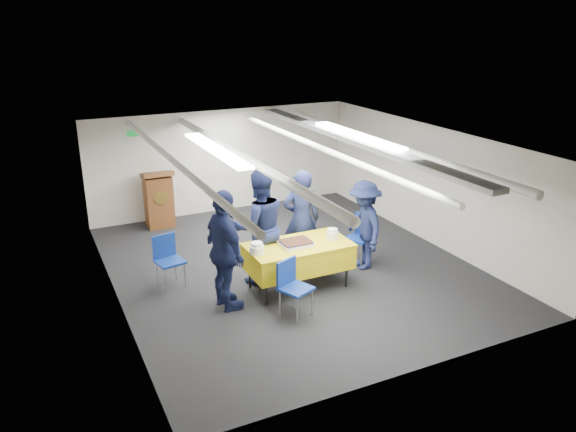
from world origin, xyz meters
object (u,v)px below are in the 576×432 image
at_px(podium, 159,199).
at_px(chair_near, 292,282).
at_px(serving_table, 298,256).
at_px(sailor_a, 301,219).
at_px(sailor_d, 364,225).
at_px(sheet_cake, 296,243).
at_px(sailor_b, 259,227).
at_px(chair_left, 167,255).
at_px(chair_right, 362,233).
at_px(sailor_c, 225,251).

bearing_deg(podium, chair_near, -79.16).
xyz_separation_m(serving_table, podium, (-1.37, 3.82, 0.05)).
bearing_deg(sailor_a, sailor_d, 171.84).
xyz_separation_m(sheet_cake, sailor_b, (-0.40, 0.54, 0.16)).
bearing_deg(sheet_cake, serving_table, 30.12).
bearing_deg(sailor_d, chair_left, -95.17).
bearing_deg(chair_right, chair_left, 171.34).
relative_size(serving_table, sheet_cake, 3.39).
height_order(podium, sailor_d, sailor_d).
xyz_separation_m(chair_right, sailor_c, (-2.82, -0.63, 0.41)).
xyz_separation_m(sheet_cake, chair_near, (-0.42, -0.71, -0.28)).
height_order(chair_right, sailor_d, sailor_d).
height_order(chair_near, chair_right, same).
distance_m(serving_table, sailor_d, 1.43).
xyz_separation_m(serving_table, sailor_d, (1.39, 0.22, 0.24)).
bearing_deg(podium, sailor_b, -74.89).
distance_m(sheet_cake, sailor_b, 0.69).
relative_size(sailor_c, sailor_d, 1.18).
relative_size(chair_right, chair_left, 1.00).
xyz_separation_m(podium, chair_right, (2.90, -3.33, -0.08)).
distance_m(sailor_a, sailor_b, 0.92).
relative_size(podium, sailor_c, 0.66).
relative_size(sailor_a, sailor_b, 0.92).
bearing_deg(sheet_cake, sailor_a, 57.45).
bearing_deg(sailor_d, serving_table, -72.59).
bearing_deg(sailor_d, podium, -134.20).
bearing_deg(chair_left, chair_right, -8.66).
xyz_separation_m(chair_right, sailor_d, (-0.14, -0.27, 0.26)).
bearing_deg(chair_left, serving_table, -28.06).
bearing_deg(sailor_c, sailor_a, -68.83).
distance_m(chair_right, sailor_c, 2.92).
bearing_deg(chair_left, sailor_b, -19.72).
bearing_deg(serving_table, chair_right, 17.78).
bearing_deg(sheet_cake, sailor_b, 126.30).
relative_size(chair_left, sailor_d, 0.55).
bearing_deg(chair_near, sailor_d, 27.37).
height_order(sheet_cake, sailor_d, sailor_d).
distance_m(serving_table, sheet_cake, 0.27).
xyz_separation_m(sailor_b, sailor_d, (1.86, -0.28, -0.18)).
distance_m(podium, sailor_d, 4.54).
bearing_deg(chair_right, podium, 131.00).
distance_m(chair_right, sailor_d, 0.40).
bearing_deg(sailor_a, sailor_c, 46.03).
xyz_separation_m(serving_table, chair_near, (-0.49, -0.75, -0.03)).
xyz_separation_m(chair_near, sailor_c, (-0.80, 0.62, 0.41)).
height_order(chair_left, sailor_a, sailor_a).
bearing_deg(podium, sailor_a, -60.04).
relative_size(chair_left, sailor_c, 0.46).
height_order(sailor_b, sailor_d, sailor_b).
height_order(chair_near, chair_left, same).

